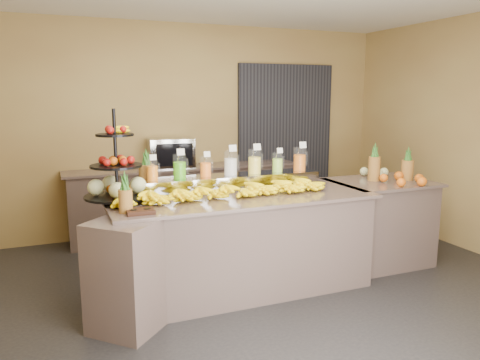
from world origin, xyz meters
TOP-DOWN VIEW (x-y plane):
  - ground at (0.00, 0.00)m, footprint 6.00×6.00m
  - room_envelope at (0.19, 0.79)m, footprint 6.04×5.02m
  - buffet_counter at (-0.12, 0.26)m, footprint 2.75×1.25m
  - right_counter at (1.70, 0.40)m, footprint 1.08×0.88m
  - back_ledge at (0.00, 2.25)m, footprint 3.10×0.55m
  - pitcher_tray at (0.00, 0.58)m, footprint 1.85×0.30m
  - juice_pitcher_orange_a at (-0.78, 0.58)m, footprint 0.11×0.11m
  - juice_pitcher_green at (-0.52, 0.58)m, footprint 0.13×0.13m
  - juice_pitcher_orange_b at (-0.26, 0.58)m, footprint 0.11×0.11m
  - juice_pitcher_milk at (0.00, 0.58)m, footprint 0.13×0.14m
  - juice_pitcher_lemon at (0.26, 0.58)m, footprint 0.13×0.14m
  - juice_pitcher_lime at (0.52, 0.58)m, footprint 0.11×0.11m
  - juice_pitcher_orange_c at (0.78, 0.58)m, footprint 0.13×0.14m
  - banana_heap at (-0.17, 0.27)m, footprint 2.10×0.19m
  - fruit_stand at (-1.08, 0.49)m, footprint 0.67×0.67m
  - condiment_caddy at (-1.01, -0.03)m, footprint 0.23×0.17m
  - pineapple_left_a at (-1.11, 0.04)m, footprint 0.11×0.11m
  - pineapple_left_b at (-0.80, 0.75)m, footprint 0.15×0.15m
  - right_fruit_pile at (1.81, 0.29)m, footprint 0.50×0.48m
  - oven_warmer at (-0.19, 2.25)m, footprint 0.60×0.44m

SIDE VIEW (x-z plane):
  - ground at x=0.00m, z-range 0.00..0.00m
  - buffet_counter at x=-0.12m, z-range 0.00..0.93m
  - back_ledge at x=0.00m, z-range 0.00..0.93m
  - right_counter at x=1.70m, z-range 0.00..0.93m
  - condiment_caddy at x=-1.01m, z-range 0.93..0.96m
  - pitcher_tray at x=0.00m, z-range 0.93..1.08m
  - banana_heap at x=-0.17m, z-range 0.92..1.10m
  - right_fruit_pile at x=1.81m, z-range 0.88..1.15m
  - pineapple_left_a at x=-1.11m, z-range 0.88..1.23m
  - pineapple_left_b at x=-0.80m, z-range 0.88..1.31m
  - oven_warmer at x=-0.19m, z-range 0.93..1.31m
  - fruit_stand at x=-1.08m, z-range 0.73..1.55m
  - juice_pitcher_orange_a at x=-0.78m, z-range 1.04..1.30m
  - juice_pitcher_lime at x=0.52m, z-range 1.04..1.30m
  - juice_pitcher_orange_b at x=-0.26m, z-range 1.04..1.30m
  - juice_pitcher_green at x=-0.52m, z-range 1.03..1.33m
  - juice_pitcher_milk at x=0.00m, z-range 1.03..1.35m
  - juice_pitcher_orange_c at x=0.78m, z-range 1.03..1.35m
  - juice_pitcher_lemon at x=0.26m, z-range 1.03..1.35m
  - room_envelope at x=0.19m, z-range 0.47..3.29m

